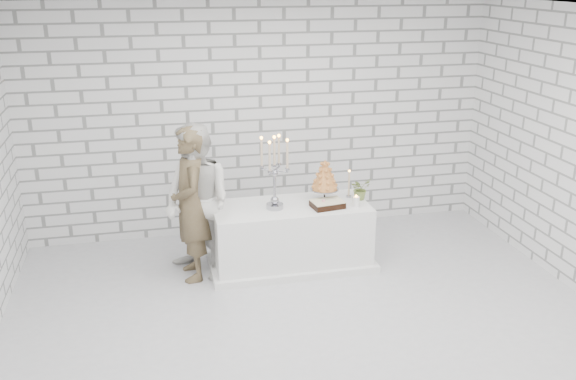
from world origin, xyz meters
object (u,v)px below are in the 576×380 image
Objects in this scene: bride at (198,202)px; croquembouche at (325,181)px; groom at (190,204)px; candelabra at (275,173)px; cake_table at (291,235)px.

bride is 3.42× the size of croquembouche.
groom is 2.05× the size of candelabra.
groom is 3.40× the size of croquembouche.
bride reaches higher than groom.
groom is at bearing 179.50° from candelabra.
candelabra is at bearing 85.12° from groom.
croquembouche is (0.41, 0.04, 0.63)m from cake_table.
bride is at bearing 177.83° from candelabra.
cake_table is at bearing 87.68° from groom.
cake_table is 0.83m from candelabra.
bride is 0.92m from candelabra.
candelabra is (0.87, -0.03, 0.30)m from bride.
candelabra is 0.64m from croquembouche.
croquembouche is at bearing 8.44° from candelabra.
croquembouche is (1.48, 0.06, 0.13)m from bride.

